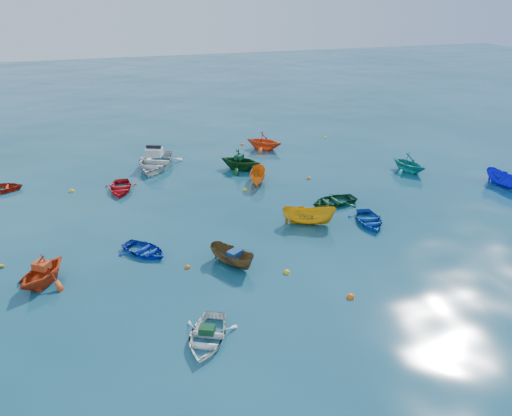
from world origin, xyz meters
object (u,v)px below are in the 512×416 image
object	(u,v)px
dinghy_blue_se	(369,223)
motorboat_white	(155,167)
dinghy_white_near	(207,341)
dinghy_blue_sw	(145,253)

from	to	relation	value
dinghy_blue_se	motorboat_white	bearing A→B (deg)	140.16
motorboat_white	dinghy_blue_se	bearing A→B (deg)	-29.20
dinghy_white_near	motorboat_white	distance (m)	21.35
dinghy_white_near	motorboat_white	size ratio (longest dim) A/B	0.60
motorboat_white	dinghy_white_near	bearing A→B (deg)	-69.06
dinghy_blue_sw	dinghy_blue_se	size ratio (longest dim) A/B	0.95
dinghy_blue_sw	motorboat_white	world-z (taller)	motorboat_white
dinghy_blue_sw	motorboat_white	xyz separation A→B (m)	(2.19, 13.45, 0.00)
dinghy_white_near	dinghy_blue_se	xyz separation A→B (m)	(11.45, 7.59, 0.00)
dinghy_white_near	motorboat_white	xyz separation A→B (m)	(0.54, 21.34, 0.00)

